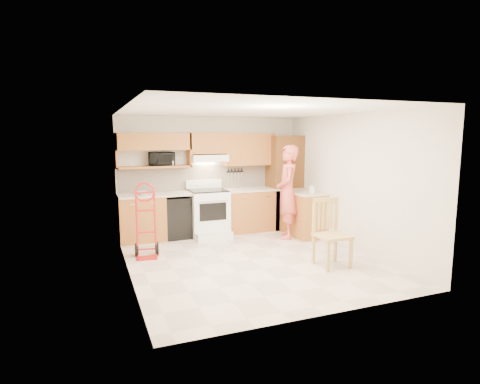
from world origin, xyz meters
TOP-DOWN VIEW (x-y plane):
  - floor at (0.00, 0.00)m, footprint 4.00×4.50m
  - ceiling at (0.00, 0.00)m, footprint 4.00×4.50m
  - wall_back at (0.00, 2.26)m, footprint 4.00×0.02m
  - wall_front at (0.00, -2.26)m, footprint 4.00×0.02m
  - wall_left at (-2.01, 0.00)m, footprint 0.02×4.50m
  - wall_right at (2.01, 0.00)m, footprint 0.02×4.50m
  - backsplash at (0.00, 2.23)m, footprint 3.92×0.03m
  - lower_cab_left at (-1.55, 1.95)m, footprint 0.90×0.60m
  - dishwasher at (-0.80, 1.95)m, footprint 0.60×0.60m
  - lower_cab_right at (0.83, 1.95)m, footprint 1.14×0.60m
  - countertop_left at (-1.25, 1.95)m, footprint 1.50×0.63m
  - countertop_right at (0.83, 1.95)m, footprint 1.14×0.63m
  - cab_return_right at (1.70, 1.15)m, footprint 0.60×1.00m
  - countertop_return at (1.70, 1.15)m, footprint 0.63×1.00m
  - pantry_tall at (1.65, 1.95)m, footprint 0.70×0.60m
  - upper_cab_left at (-1.25, 2.08)m, footprint 1.50×0.33m
  - upper_shelf_mw at (-1.25, 2.08)m, footprint 1.50×0.33m
  - upper_cab_center at (-0.12, 2.08)m, footprint 0.76×0.33m
  - upper_cab_right at (0.83, 2.08)m, footprint 1.14×0.33m
  - range_hood at (-0.12, 2.02)m, footprint 0.76×0.46m
  - knife_strip at (0.55, 2.21)m, footprint 0.40×0.05m
  - microwave at (-1.10, 2.08)m, footprint 0.50×0.34m
  - range at (-0.19, 1.79)m, footprint 0.79×1.03m
  - person at (1.27, 1.08)m, footprint 0.70×0.83m
  - hand_truck at (-1.63, 0.78)m, footprint 0.52×0.49m
  - dining_chair at (1.09, -0.79)m, footprint 0.49×0.54m
  - soap_bottle at (1.70, 0.85)m, footprint 0.11×0.11m
  - bowl at (-1.51, 1.95)m, footprint 0.29×0.29m

SIDE VIEW (x-z plane):
  - floor at x=0.00m, z-range -0.02..0.00m
  - dishwasher at x=-0.80m, z-range 0.00..0.85m
  - lower_cab_left at x=-1.55m, z-range 0.00..0.90m
  - lower_cab_right at x=0.83m, z-range 0.00..0.90m
  - cab_return_right at x=1.70m, z-range 0.00..0.90m
  - dining_chair at x=1.09m, z-range 0.00..1.09m
  - range at x=-0.19m, z-range 0.00..1.16m
  - hand_truck at x=-1.63m, z-range 0.00..1.18m
  - countertop_left at x=-1.25m, z-range 0.90..0.94m
  - countertop_right at x=0.83m, z-range 0.90..0.94m
  - countertop_return at x=1.70m, z-range 0.90..0.94m
  - person at x=1.27m, z-range 0.00..1.92m
  - bowl at x=-1.51m, z-range 0.94..1.00m
  - soap_bottle at x=1.70m, z-range 0.94..1.14m
  - pantry_tall at x=1.65m, z-range 0.00..2.10m
  - backsplash at x=0.00m, z-range 0.92..1.48m
  - knife_strip at x=0.55m, z-range 1.09..1.39m
  - wall_back at x=0.00m, z-range 0.00..2.50m
  - wall_front at x=0.00m, z-range 0.00..2.50m
  - wall_left at x=-2.01m, z-range 0.00..2.50m
  - wall_right at x=2.01m, z-range 0.00..2.50m
  - upper_shelf_mw at x=-1.25m, z-range 1.45..1.49m
  - microwave at x=-1.10m, z-range 1.49..1.77m
  - range_hood at x=-0.12m, z-range 1.56..1.70m
  - upper_cab_right at x=0.83m, z-range 1.45..2.15m
  - upper_cab_center at x=-0.12m, z-range 1.72..2.16m
  - upper_cab_left at x=-1.25m, z-range 1.81..2.15m
  - ceiling at x=0.00m, z-range 2.50..2.52m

